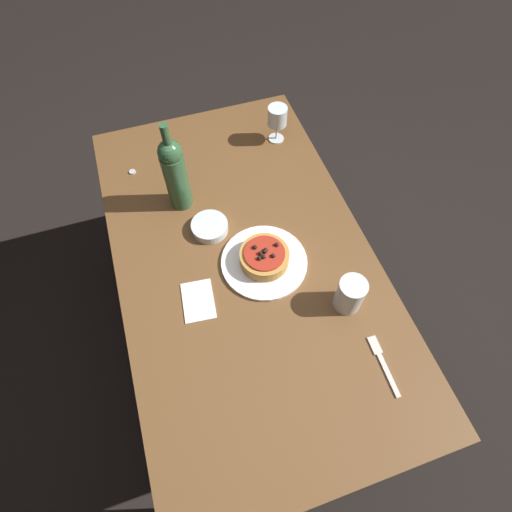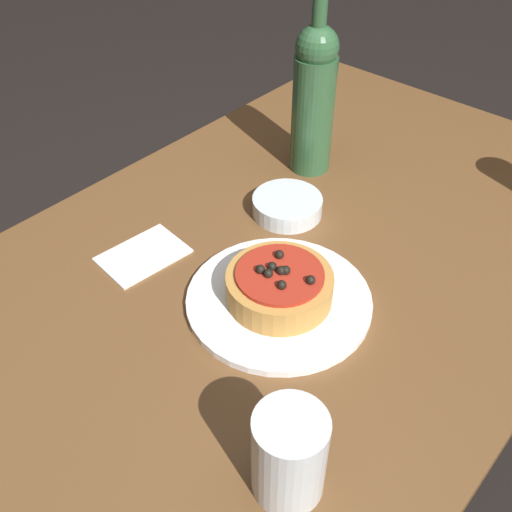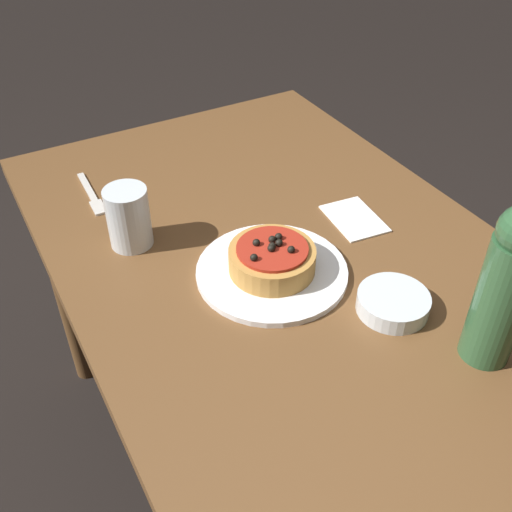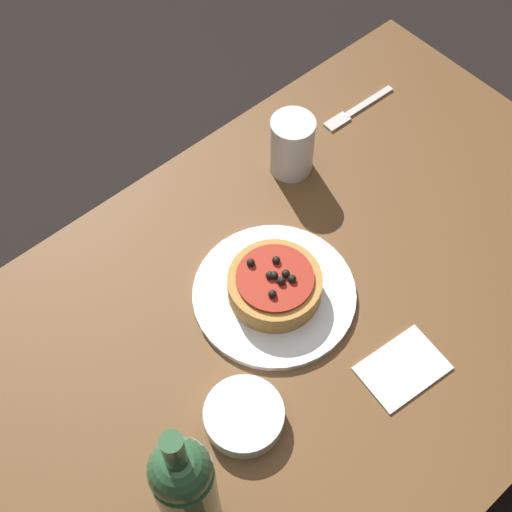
{
  "view_description": "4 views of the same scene",
  "coord_description": "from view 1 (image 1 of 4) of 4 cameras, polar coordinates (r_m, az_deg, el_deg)",
  "views": [
    {
      "loc": [
        0.66,
        -0.18,
        1.86
      ],
      "look_at": [
        0.04,
        0.03,
        0.78
      ],
      "focal_mm": 28.0,
      "sensor_mm": 36.0,
      "label": 1
    },
    {
      "loc": [
        0.55,
        0.45,
        1.39
      ],
      "look_at": [
        0.05,
        0.01,
        0.81
      ],
      "focal_mm": 42.0,
      "sensor_mm": 36.0,
      "label": 2
    },
    {
      "loc": [
        -0.66,
        0.49,
        1.47
      ],
      "look_at": [
        0.05,
        0.09,
        0.8
      ],
      "focal_mm": 42.0,
      "sensor_mm": 36.0,
      "label": 3
    },
    {
      "loc": [
        -0.37,
        -0.38,
        1.81
      ],
      "look_at": [
        0.04,
        0.08,
        0.85
      ],
      "focal_mm": 50.0,
      "sensor_mm": 36.0,
      "label": 4
    }
  ],
  "objects": [
    {
      "name": "pizza",
      "position": [
        1.26,
        1.2,
        -0.13
      ],
      "size": [
        0.16,
        0.16,
        0.06
      ],
      "color": "#BC843D",
      "rests_on": "dinner_plate"
    },
    {
      "name": "bottle_cap",
      "position": [
        1.6,
        -17.25,
        11.41
      ],
      "size": [
        0.02,
        0.02,
        0.01
      ],
      "color": "#B7B7BC",
      "rests_on": "dining_table"
    },
    {
      "name": "dinner_plate",
      "position": [
        1.29,
        1.18,
        -0.83
      ],
      "size": [
        0.28,
        0.28,
        0.01
      ],
      "color": "white",
      "rests_on": "dining_table"
    },
    {
      "name": "wine_bottle",
      "position": [
        1.35,
        -11.49,
        11.53
      ],
      "size": [
        0.08,
        0.08,
        0.34
      ],
      "color": "#2D5633",
      "rests_on": "dining_table"
    },
    {
      "name": "fork",
      "position": [
        1.22,
        17.6,
        -14.18
      ],
      "size": [
        0.18,
        0.03,
        0.0
      ],
      "rotation": [
        0.0,
        0.0,
        3.11
      ],
      "color": "beige",
      "rests_on": "dining_table"
    },
    {
      "name": "paper_napkin",
      "position": [
        1.24,
        -8.25,
        -6.33
      ],
      "size": [
        0.14,
        0.11,
        0.0
      ],
      "color": "white",
      "rests_on": "dining_table"
    },
    {
      "name": "dining_table",
      "position": [
        1.39,
        -1.69,
        -1.75
      ],
      "size": [
        1.45,
        0.82,
        0.74
      ],
      "color": "brown",
      "rests_on": "ground_plane"
    },
    {
      "name": "ground_plane",
      "position": [
        1.98,
        -1.2,
        -11.07
      ],
      "size": [
        14.0,
        14.0,
        0.0
      ],
      "primitive_type": "plane",
      "color": "black"
    },
    {
      "name": "side_bowl",
      "position": [
        1.36,
        -6.63,
        4.15
      ],
      "size": [
        0.12,
        0.12,
        0.03
      ],
      "color": "silver",
      "rests_on": "dining_table"
    },
    {
      "name": "water_cup",
      "position": [
        1.21,
        13.27,
        -5.38
      ],
      "size": [
        0.08,
        0.08,
        0.12
      ],
      "color": "silver",
      "rests_on": "dining_table"
    },
    {
      "name": "wine_glass",
      "position": [
        1.59,
        3.06,
        19.18
      ],
      "size": [
        0.07,
        0.07,
        0.15
      ],
      "color": "silver",
      "rests_on": "dining_table"
    }
  ]
}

